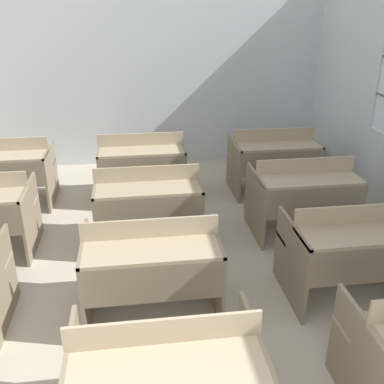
{
  "coord_description": "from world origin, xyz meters",
  "views": [
    {
      "loc": [
        0.15,
        -0.72,
        2.42
      ],
      "look_at": [
        0.66,
        3.05,
        0.75
      ],
      "focal_mm": 42.0,
      "sensor_mm": 36.0,
      "label": 1
    }
  ],
  "objects_px": {
    "wastepaper_bin": "(312,158)",
    "bench_second_right": "(353,249)",
    "bench_third_right": "(304,194)",
    "bench_back_left": "(6,170)",
    "bench_third_center": "(148,203)",
    "bench_front_center": "(166,379)",
    "bench_second_center": "(152,265)",
    "bench_back_center": "(142,164)",
    "bench_back_right": "(274,158)"
  },
  "relations": [
    {
      "from": "bench_second_center",
      "to": "bench_third_right",
      "type": "bearing_deg",
      "value": 34.69
    },
    {
      "from": "bench_back_center",
      "to": "wastepaper_bin",
      "type": "bearing_deg",
      "value": 15.17
    },
    {
      "from": "bench_third_right",
      "to": "bench_back_right",
      "type": "relative_size",
      "value": 1.0
    },
    {
      "from": "bench_front_center",
      "to": "bench_back_center",
      "type": "bearing_deg",
      "value": 90.36
    },
    {
      "from": "bench_second_right",
      "to": "bench_back_left",
      "type": "relative_size",
      "value": 1.0
    },
    {
      "from": "bench_third_right",
      "to": "bench_front_center",
      "type": "bearing_deg",
      "value": -125.6
    },
    {
      "from": "bench_back_right",
      "to": "wastepaper_bin",
      "type": "bearing_deg",
      "value": 40.26
    },
    {
      "from": "bench_third_center",
      "to": "wastepaper_bin",
      "type": "bearing_deg",
      "value": 36.43
    },
    {
      "from": "bench_third_center",
      "to": "bench_back_right",
      "type": "bearing_deg",
      "value": 34.38
    },
    {
      "from": "bench_front_center",
      "to": "bench_second_right",
      "type": "height_order",
      "value": "same"
    },
    {
      "from": "bench_second_center",
      "to": "bench_back_left",
      "type": "bearing_deg",
      "value": 125.2
    },
    {
      "from": "bench_front_center",
      "to": "bench_third_center",
      "type": "bearing_deg",
      "value": 89.91
    },
    {
      "from": "bench_front_center",
      "to": "bench_second_right",
      "type": "bearing_deg",
      "value": 35.23
    },
    {
      "from": "wastepaper_bin",
      "to": "bench_second_center",
      "type": "bearing_deg",
      "value": -130.17
    },
    {
      "from": "bench_third_right",
      "to": "bench_back_left",
      "type": "relative_size",
      "value": 1.0
    },
    {
      "from": "bench_front_center",
      "to": "wastepaper_bin",
      "type": "distance_m",
      "value": 4.89
    },
    {
      "from": "wastepaper_bin",
      "to": "bench_third_right",
      "type": "bearing_deg",
      "value": -114.87
    },
    {
      "from": "bench_second_right",
      "to": "bench_back_center",
      "type": "relative_size",
      "value": 1.0
    },
    {
      "from": "wastepaper_bin",
      "to": "bench_second_right",
      "type": "bearing_deg",
      "value": -105.91
    },
    {
      "from": "bench_back_left",
      "to": "bench_back_center",
      "type": "relative_size",
      "value": 1.0
    },
    {
      "from": "bench_third_center",
      "to": "bench_front_center",
      "type": "bearing_deg",
      "value": -90.09
    },
    {
      "from": "bench_front_center",
      "to": "bench_second_center",
      "type": "height_order",
      "value": "same"
    },
    {
      "from": "bench_back_center",
      "to": "bench_back_right",
      "type": "bearing_deg",
      "value": -0.57
    },
    {
      "from": "bench_front_center",
      "to": "bench_back_center",
      "type": "xyz_separation_m",
      "value": [
        -0.02,
        3.49,
        0.0
      ]
    },
    {
      "from": "bench_third_right",
      "to": "bench_back_right",
      "type": "distance_m",
      "value": 1.14
    },
    {
      "from": "bench_back_center",
      "to": "bench_second_center",
      "type": "bearing_deg",
      "value": -89.97
    },
    {
      "from": "bench_second_center",
      "to": "bench_back_right",
      "type": "xyz_separation_m",
      "value": [
        1.71,
        2.31,
        0.0
      ]
    },
    {
      "from": "bench_second_center",
      "to": "bench_third_center",
      "type": "xyz_separation_m",
      "value": [
        0.02,
        1.15,
        0.0
      ]
    },
    {
      "from": "bench_front_center",
      "to": "bench_back_left",
      "type": "distance_m",
      "value": 3.88
    },
    {
      "from": "bench_second_center",
      "to": "bench_third_center",
      "type": "distance_m",
      "value": 1.16
    },
    {
      "from": "bench_back_left",
      "to": "bench_third_center",
      "type": "bearing_deg",
      "value": -35.3
    },
    {
      "from": "bench_second_right",
      "to": "bench_second_center",
      "type": "bearing_deg",
      "value": -179.4
    },
    {
      "from": "wastepaper_bin",
      "to": "bench_third_center",
      "type": "bearing_deg",
      "value": -143.57
    },
    {
      "from": "bench_back_right",
      "to": "bench_second_right",
      "type": "bearing_deg",
      "value": -90.48
    },
    {
      "from": "bench_third_right",
      "to": "bench_back_center",
      "type": "relative_size",
      "value": 1.0
    },
    {
      "from": "bench_third_center",
      "to": "bench_back_left",
      "type": "bearing_deg",
      "value": 144.7
    },
    {
      "from": "bench_second_right",
      "to": "bench_third_right",
      "type": "relative_size",
      "value": 1.0
    },
    {
      "from": "bench_third_center",
      "to": "bench_back_left",
      "type": "height_order",
      "value": "same"
    },
    {
      "from": "bench_front_center",
      "to": "bench_back_right",
      "type": "relative_size",
      "value": 1.0
    },
    {
      "from": "bench_second_center",
      "to": "bench_front_center",
      "type": "bearing_deg",
      "value": -88.98
    },
    {
      "from": "bench_third_center",
      "to": "bench_back_right",
      "type": "distance_m",
      "value": 2.04
    },
    {
      "from": "bench_third_right",
      "to": "bench_back_center",
      "type": "height_order",
      "value": "same"
    },
    {
      "from": "bench_third_right",
      "to": "bench_second_right",
      "type": "bearing_deg",
      "value": -89.94
    },
    {
      "from": "bench_front_center",
      "to": "bench_second_right",
      "type": "distance_m",
      "value": 2.05
    },
    {
      "from": "bench_second_center",
      "to": "bench_back_center",
      "type": "xyz_separation_m",
      "value": [
        -0.0,
        2.33,
        0.0
      ]
    },
    {
      "from": "bench_third_right",
      "to": "bench_back_right",
      "type": "xyz_separation_m",
      "value": [
        0.02,
        1.14,
        0.0
      ]
    },
    {
      "from": "bench_third_center",
      "to": "bench_back_center",
      "type": "distance_m",
      "value": 1.17
    },
    {
      "from": "bench_back_center",
      "to": "bench_front_center",
      "type": "bearing_deg",
      "value": -89.64
    },
    {
      "from": "bench_back_left",
      "to": "bench_back_right",
      "type": "relative_size",
      "value": 1.0
    },
    {
      "from": "bench_back_right",
      "to": "bench_back_center",
      "type": "bearing_deg",
      "value": 179.43
    }
  ]
}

